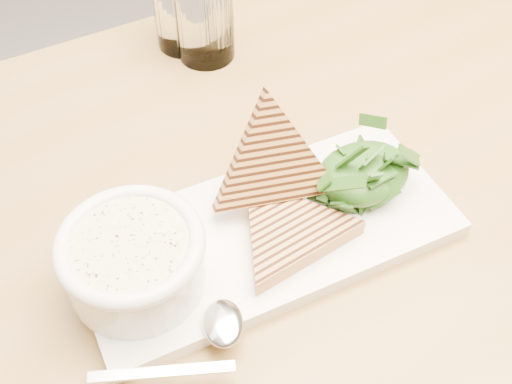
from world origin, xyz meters
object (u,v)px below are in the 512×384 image
table_top (267,228)px  soup_bowl (135,265)px  glass_near (204,18)px  glass_far (182,8)px  platter (267,234)px

table_top → soup_bowl: (-0.14, -0.01, 0.06)m
soup_bowl → glass_near: bearing=51.9°
table_top → glass_far: (0.06, 0.30, 0.07)m
glass_far → glass_near: bearing=-69.6°
glass_near → glass_far: bearing=110.4°
table_top → platter: (-0.02, -0.02, 0.03)m
table_top → glass_far: bearing=78.6°
soup_bowl → glass_far: bearing=56.8°
platter → glass_far: size_ratio=3.44×
soup_bowl → glass_near: glass_near is taller
platter → soup_bowl: (-0.13, 0.01, 0.03)m
table_top → soup_bowl: soup_bowl is taller
platter → soup_bowl: bearing=175.7°
table_top → platter: platter is taller
table_top → glass_far: 0.31m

